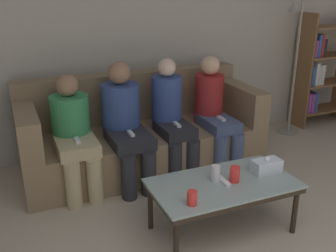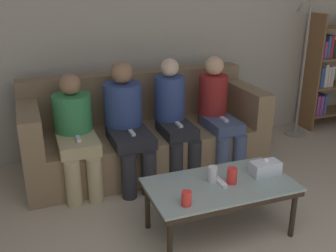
# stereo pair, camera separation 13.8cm
# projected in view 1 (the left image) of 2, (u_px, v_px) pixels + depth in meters

# --- Properties ---
(wall_back) EXTENTS (12.00, 0.06, 2.60)m
(wall_back) POSITION_uv_depth(u_px,v_px,m) (122.00, 29.00, 4.02)
(wall_back) COLOR #B7B2A3
(wall_back) RESTS_ON ground_plane
(couch) EXTENTS (2.31, 0.90, 0.90)m
(couch) POSITION_uv_depth(u_px,v_px,m) (141.00, 134.00, 3.92)
(couch) COLOR #897051
(couch) RESTS_ON ground_plane
(coffee_table) EXTENTS (1.06, 0.57, 0.41)m
(coffee_table) POSITION_uv_depth(u_px,v_px,m) (223.00, 187.00, 2.84)
(coffee_table) COLOR #8C9E99
(coffee_table) RESTS_ON ground_plane
(cup_near_left) EXTENTS (0.07, 0.07, 0.12)m
(cup_near_left) POSITION_uv_depth(u_px,v_px,m) (216.00, 173.00, 2.83)
(cup_near_left) COLOR silver
(cup_near_left) RESTS_ON coffee_table
(cup_near_right) EXTENTS (0.07, 0.07, 0.10)m
(cup_near_right) POSITION_uv_depth(u_px,v_px,m) (192.00, 198.00, 2.53)
(cup_near_right) COLOR red
(cup_near_right) RESTS_ON coffee_table
(cup_far_center) EXTENTS (0.07, 0.07, 0.12)m
(cup_far_center) POSITION_uv_depth(u_px,v_px,m) (235.00, 174.00, 2.82)
(cup_far_center) COLOR red
(cup_far_center) RESTS_ON coffee_table
(tissue_box) EXTENTS (0.22, 0.12, 0.13)m
(tissue_box) POSITION_uv_depth(u_px,v_px,m) (266.00, 166.00, 2.96)
(tissue_box) COLOR silver
(tissue_box) RESTS_ON coffee_table
(game_remote) EXTENTS (0.04, 0.15, 0.02)m
(game_remote) POSITION_uv_depth(u_px,v_px,m) (223.00, 181.00, 2.83)
(game_remote) COLOR white
(game_remote) RESTS_ON coffee_table
(bookshelf) EXTENTS (0.75, 0.32, 1.41)m
(bookshelf) POSITION_uv_depth(u_px,v_px,m) (319.00, 71.00, 4.96)
(bookshelf) COLOR brown
(bookshelf) RESTS_ON ground_plane
(standing_lamp) EXTENTS (0.31, 0.26, 1.75)m
(standing_lamp) POSITION_uv_depth(u_px,v_px,m) (298.00, 44.00, 4.51)
(standing_lamp) COLOR gray
(standing_lamp) RESTS_ON ground_plane
(seated_person_left_end) EXTENTS (0.34, 0.67, 1.02)m
(seated_person_left_end) POSITION_uv_depth(u_px,v_px,m) (73.00, 131.00, 3.40)
(seated_person_left_end) COLOR tan
(seated_person_left_end) RESTS_ON ground_plane
(seated_person_mid_left) EXTENTS (0.35, 0.72, 1.10)m
(seated_person_mid_left) POSITION_uv_depth(u_px,v_px,m) (124.00, 120.00, 3.56)
(seated_person_mid_left) COLOR #28282D
(seated_person_mid_left) RESTS_ON ground_plane
(seated_person_mid_right) EXTENTS (0.31, 0.61, 1.09)m
(seated_person_mid_right) POSITION_uv_depth(u_px,v_px,m) (171.00, 115.00, 3.73)
(seated_person_mid_right) COLOR #28282D
(seated_person_mid_right) RESTS_ON ground_plane
(seated_person_right_end) EXTENTS (0.31, 0.63, 1.08)m
(seated_person_right_end) POSITION_uv_depth(u_px,v_px,m) (214.00, 110.00, 3.89)
(seated_person_right_end) COLOR #47567A
(seated_person_right_end) RESTS_ON ground_plane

